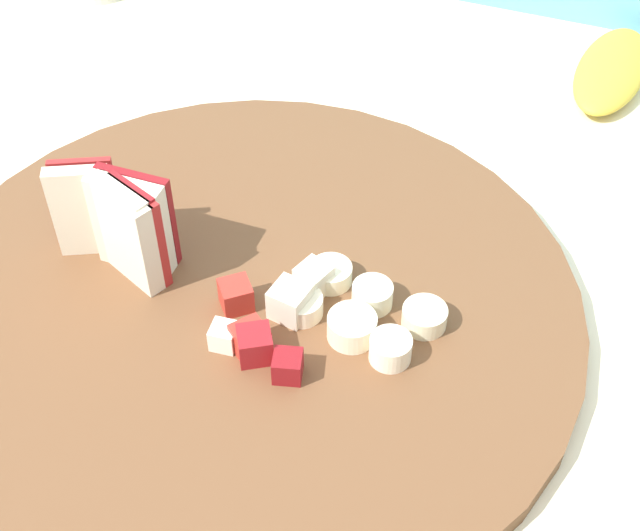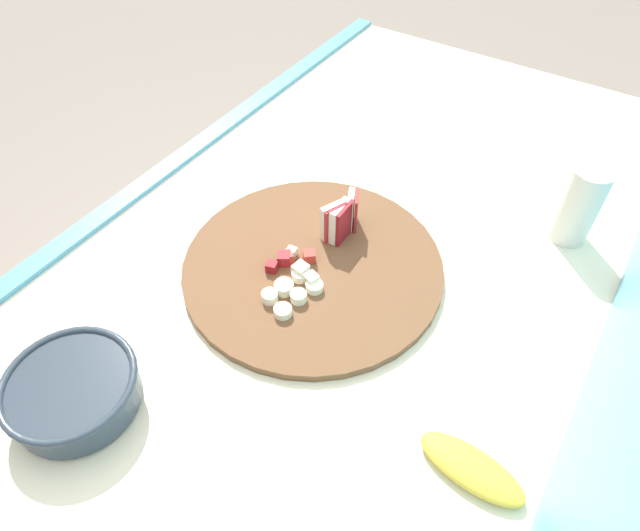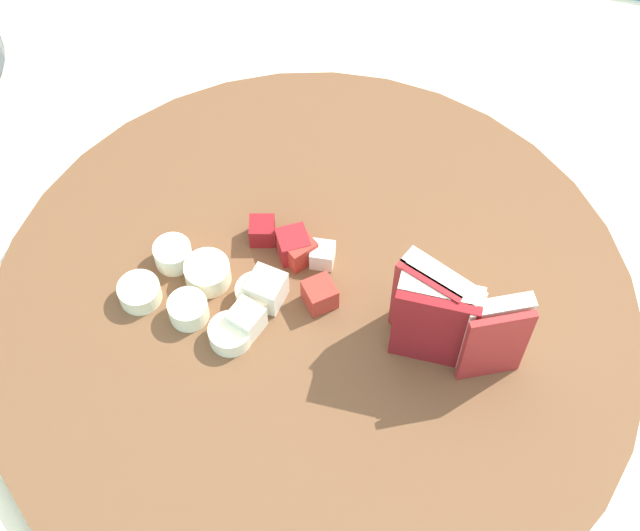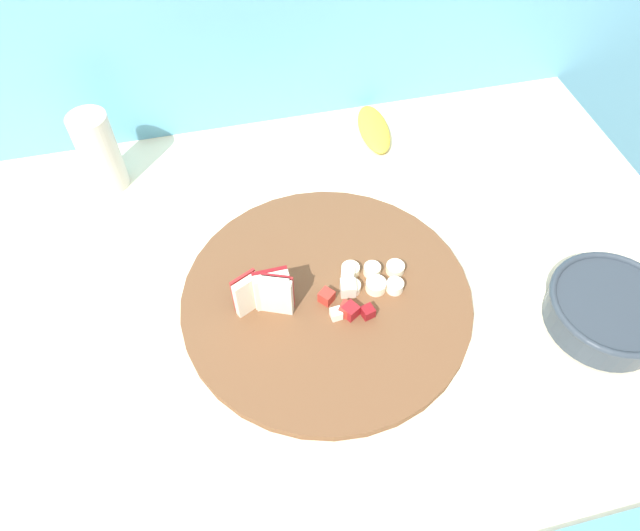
% 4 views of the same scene
% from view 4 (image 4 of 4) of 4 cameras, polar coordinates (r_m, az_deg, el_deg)
% --- Properties ---
extents(ground, '(10.00, 10.00, 0.00)m').
position_cam_4_polar(ground, '(1.65, -4.18, -22.13)').
color(ground, gray).
extents(tiled_countertop, '(1.40, 0.81, 0.93)m').
position_cam_4_polar(tiled_countertop, '(1.21, -5.49, -16.40)').
color(tiled_countertop, beige).
rests_on(tiled_countertop, ground).
extents(tile_backsplash, '(2.40, 0.04, 1.46)m').
position_cam_4_polar(tile_backsplash, '(1.22, -9.96, 6.87)').
color(tile_backsplash, '#5BA3C1').
rests_on(tile_backsplash, ground).
extents(cutting_board, '(0.41, 0.41, 0.01)m').
position_cam_4_polar(cutting_board, '(0.80, 0.66, -3.30)').
color(cutting_board, brown).
rests_on(cutting_board, tiled_countertop).
extents(apple_wedge_fan, '(0.08, 0.04, 0.07)m').
position_cam_4_polar(apple_wedge_fan, '(0.76, -5.14, -2.71)').
color(apple_wedge_fan, '#A32323').
rests_on(apple_wedge_fan, cutting_board).
extents(apple_dice_pile, '(0.07, 0.09, 0.02)m').
position_cam_4_polar(apple_dice_pile, '(0.78, 2.66, -3.33)').
color(apple_dice_pile, maroon).
rests_on(apple_dice_pile, cutting_board).
extents(banana_slice_rows, '(0.10, 0.07, 0.02)m').
position_cam_4_polar(banana_slice_rows, '(0.81, 5.43, -1.29)').
color(banana_slice_rows, white).
rests_on(banana_slice_rows, cutting_board).
extents(ceramic_bowl, '(0.17, 0.17, 0.06)m').
position_cam_4_polar(ceramic_bowl, '(0.85, 27.05, -4.04)').
color(ceramic_bowl, '#2D3842').
rests_on(ceramic_bowl, tiled_countertop).
extents(banana_peel, '(0.06, 0.14, 0.02)m').
position_cam_4_polar(banana_peel, '(1.05, 5.43, 13.51)').
color(banana_peel, gold).
rests_on(banana_peel, tiled_countertop).
extents(small_jar, '(0.06, 0.06, 0.14)m').
position_cam_4_polar(small_jar, '(0.98, -21.32, 10.59)').
color(small_jar, beige).
rests_on(small_jar, tiled_countertop).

